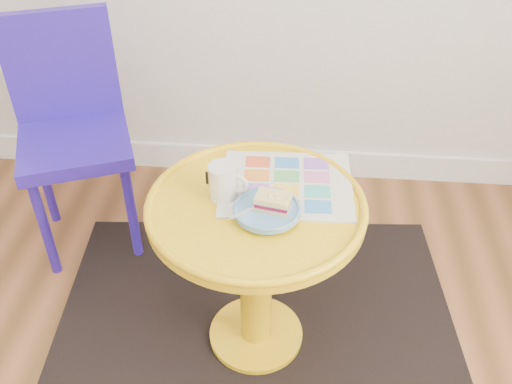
# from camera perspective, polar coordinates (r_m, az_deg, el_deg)

# --- Properties ---
(rug) EXTENTS (1.38, 1.19, 0.01)m
(rug) POSITION_cam_1_polar(r_m,az_deg,el_deg) (1.90, 0.00, -14.19)
(rug) COLOR black
(rug) RESTS_ON ground
(side_table) EXTENTS (0.58, 0.58, 0.55)m
(side_table) POSITION_cam_1_polar(r_m,az_deg,el_deg) (1.60, 0.00, -5.52)
(side_table) COLOR yellow
(side_table) RESTS_ON ground
(chair) EXTENTS (0.48, 0.48, 0.84)m
(chair) POSITION_cam_1_polar(r_m,az_deg,el_deg) (2.09, -18.01, 6.79)
(chair) COLOR #2E1AA9
(chair) RESTS_ON ground
(newspaper) EXTENTS (0.37, 0.32, 0.01)m
(newspaper) POSITION_cam_1_polar(r_m,az_deg,el_deg) (1.57, 3.06, 0.78)
(newspaper) COLOR silver
(newspaper) RESTS_ON side_table
(mug) EXTENTS (0.11, 0.08, 0.10)m
(mug) POSITION_cam_1_polar(r_m,az_deg,el_deg) (1.49, -3.22, 1.09)
(mug) COLOR silver
(mug) RESTS_ON side_table
(plate) EXTENTS (0.17, 0.17, 0.02)m
(plate) POSITION_cam_1_polar(r_m,az_deg,el_deg) (1.45, 1.11, -1.87)
(plate) COLOR #5990BD
(plate) RESTS_ON newspaper
(cake_slice) EXTENTS (0.10, 0.07, 0.04)m
(cake_slice) POSITION_cam_1_polar(r_m,az_deg,el_deg) (1.44, 1.74, -0.96)
(cake_slice) COLOR #D3BC8C
(cake_slice) RESTS_ON plate
(fork) EXTENTS (0.12, 0.10, 0.00)m
(fork) POSITION_cam_1_polar(r_m,az_deg,el_deg) (1.45, -0.04, -1.57)
(fork) COLOR silver
(fork) RESTS_ON plate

